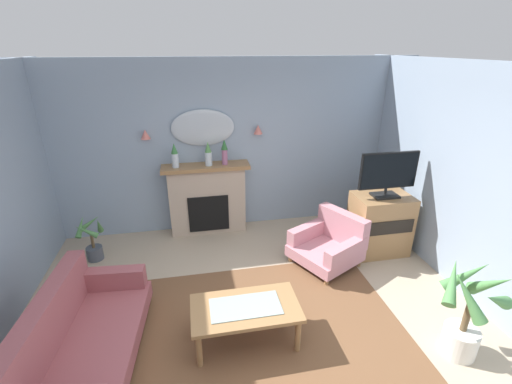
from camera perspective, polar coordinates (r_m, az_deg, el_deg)
floor at (r=3.94m, az=0.98°, el=-25.01°), size 6.28×6.55×0.10m
wall_back at (r=5.63m, az=-4.92°, el=7.34°), size 6.28×0.10×2.73m
patterned_rug at (r=4.04m, az=0.35°, el=-22.40°), size 3.20×2.40×0.01m
fireplace at (r=5.67m, az=-7.95°, el=-1.23°), size 1.36×0.36×1.16m
mantel_vase_centre at (r=5.38m, az=-13.19°, el=5.84°), size 0.10×0.10×0.38m
mantel_vase_left at (r=5.38m, az=-7.85°, el=6.16°), size 0.11×0.11×0.37m
mantel_vase_right at (r=5.39m, az=-5.20°, el=6.69°), size 0.10×0.10×0.40m
wall_mirror at (r=5.45m, az=-8.71°, el=10.37°), size 0.96×0.06×0.56m
wall_sconce_left at (r=5.44m, az=-17.72°, el=9.00°), size 0.14×0.14×0.14m
wall_sconce_right at (r=5.51m, az=0.34°, el=10.24°), size 0.14×0.14×0.14m
coffee_table at (r=3.74m, az=-1.74°, el=-18.94°), size 1.10×0.60×0.45m
floral_couch at (r=3.96m, az=-27.14°, el=-20.37°), size 1.00×1.78×0.76m
armchair_near_fireplace at (r=5.06m, az=12.06°, el=-8.14°), size 1.10×1.09×0.71m
tv_cabinet at (r=5.44m, az=19.62°, el=-4.94°), size 0.80×0.57×0.90m
tv_flatscreen at (r=5.12m, az=20.91°, el=2.86°), size 0.84×0.24×0.65m
potted_plant_corner_palm at (r=4.09m, az=31.35°, el=-16.68°), size 0.65×0.66×1.03m
potted_plant_small_fern at (r=5.52m, az=-25.30°, el=-7.24°), size 0.38×0.37×0.68m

